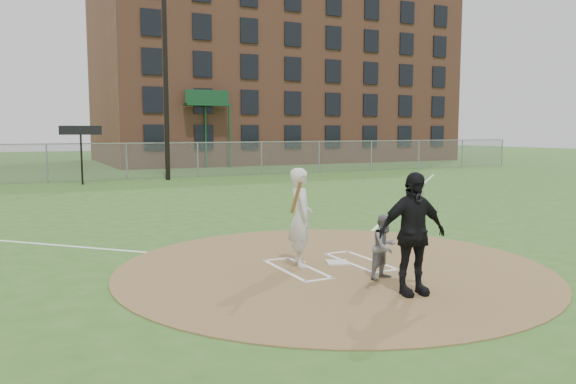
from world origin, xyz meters
name	(u,v)px	position (x,y,z in m)	size (l,w,h in m)	color
ground	(333,268)	(0.00, 0.00, 0.00)	(140.00, 140.00, 0.00)	#315E20
dirt_circle	(333,267)	(0.00, 0.00, 0.01)	(8.40, 8.40, 0.02)	olive
home_plate	(338,262)	(0.24, 0.21, 0.03)	(0.43, 0.43, 0.03)	silver
foul_line_first	(410,196)	(9.00, 9.00, 0.01)	(0.10, 24.00, 0.01)	white
catcher	(385,247)	(0.39, -1.16, 0.60)	(0.57, 0.44, 1.17)	slate
umpire	(412,234)	(0.21, -2.15, 1.02)	(1.17, 0.49, 2.00)	black
batters_boxes	(329,265)	(0.00, 0.15, 0.03)	(2.08, 1.88, 0.01)	white
batter_at_plate	(301,217)	(-0.53, 0.34, 0.99)	(0.70, 1.11, 1.94)	silver
outfield_fence	(127,161)	(0.00, 22.00, 1.02)	(56.08, 0.08, 2.03)	slate
brick_warehouse	(272,77)	(16.00, 37.96, 7.50)	(30.00, 17.17, 15.00)	#90553E
light_pole	(165,57)	(2.00, 21.00, 6.61)	(1.20, 0.30, 12.22)	black
scoreboard_sign	(81,137)	(-2.50, 20.20, 2.39)	(2.00, 0.10, 2.93)	black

